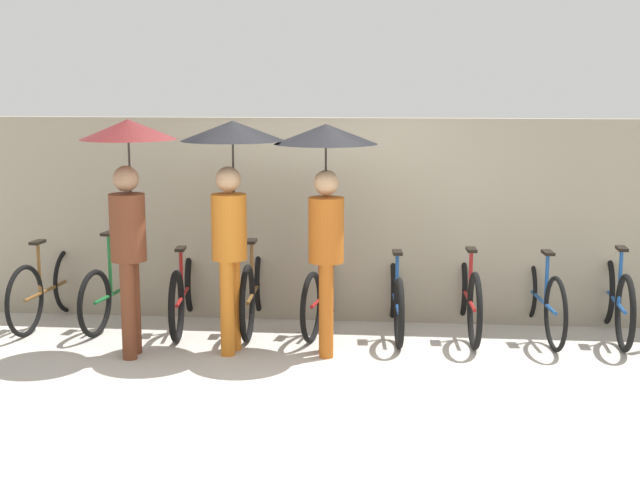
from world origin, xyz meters
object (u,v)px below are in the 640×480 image
parked_bicycle_8 (615,299)px  pedestrian_trailing (326,179)px  parked_bicycle_2 (185,291)px  parked_bicycle_6 (467,295)px  parked_bicycle_5 (395,297)px  pedestrian_center (231,175)px  parked_bicycle_7 (540,297)px  parked_bicycle_4 (325,293)px  pedestrian_leading (128,180)px  parked_bicycle_3 (255,289)px  parked_bicycle_0 (49,288)px  parked_bicycle_1 (120,288)px

parked_bicycle_8 → pedestrian_trailing: pedestrian_trailing is taller
parked_bicycle_2 → parked_bicycle_6: (2.85, 0.04, 0.02)m
parked_bicycle_8 → parked_bicycle_5: bearing=93.1°
parked_bicycle_8 → pedestrian_center: size_ratio=0.79×
parked_bicycle_2 → parked_bicycle_7: parked_bicycle_7 is taller
parked_bicycle_4 → pedestrian_trailing: pedestrian_trailing is taller
pedestrian_center → pedestrian_leading: bearing=-159.3°
parked_bicycle_3 → pedestrian_leading: bearing=134.4°
parked_bicycle_2 → parked_bicycle_3: size_ratio=0.99×
parked_bicycle_0 → parked_bicycle_7: parked_bicycle_0 is taller
parked_bicycle_4 → pedestrian_center: bearing=145.9°
parked_bicycle_3 → pedestrian_center: pedestrian_center is taller
parked_bicycle_2 → pedestrian_leading: bearing=159.6°
parked_bicycle_1 → pedestrian_trailing: 2.68m
parked_bicycle_1 → pedestrian_center: bearing=-114.5°
pedestrian_center → pedestrian_trailing: bearing=9.9°
parked_bicycle_3 → parked_bicycle_5: bearing=-94.6°
pedestrian_trailing → parked_bicycle_5: bearing=42.2°
parked_bicycle_2 → parked_bicycle_7: 3.56m
parked_bicycle_5 → pedestrian_leading: bearing=107.0°
pedestrian_leading → pedestrian_trailing: (1.75, 0.22, 0.01)m
parked_bicycle_2 → pedestrian_leading: pedestrian_leading is taller
parked_bicycle_8 → pedestrian_trailing: size_ratio=0.80×
pedestrian_center → pedestrian_trailing: size_ratio=1.01×
parked_bicycle_1 → parked_bicycle_4: (2.14, -0.03, 0.01)m
parked_bicycle_4 → parked_bicycle_8: 2.85m
parked_bicycle_6 → parked_bicycle_5: bearing=91.2°
parked_bicycle_3 → parked_bicycle_7: size_ratio=1.01×
parked_bicycle_1 → parked_bicycle_8: parked_bicycle_8 is taller
parked_bicycle_2 → parked_bicycle_8: bearing=-95.5°
parked_bicycle_6 → pedestrian_center: (-2.20, -0.79, 1.26)m
parked_bicycle_8 → pedestrian_center: pedestrian_center is taller
parked_bicycle_4 → pedestrian_leading: bearing=130.6°
parked_bicycle_5 → parked_bicycle_8: 2.14m
parked_bicycle_6 → parked_bicycle_2: bearing=87.7°
parked_bicycle_4 → parked_bicycle_6: (1.42, -0.03, 0.02)m
parked_bicycle_1 → parked_bicycle_6: (3.56, -0.06, 0.02)m
parked_bicycle_2 → pedestrian_center: size_ratio=0.84×
parked_bicycle_2 → pedestrian_center: bearing=-145.0°
parked_bicycle_7 → pedestrian_leading: size_ratio=0.84×
parked_bicycle_3 → parked_bicycle_7: bearing=-92.2°
parked_bicycle_8 → pedestrian_trailing: bearing=107.3°
parked_bicycle_0 → pedestrian_center: size_ratio=0.79×
parked_bicycle_4 → pedestrian_trailing: (0.08, -0.80, 1.25)m
parked_bicycle_2 → parked_bicycle_7: (3.56, 0.04, 0.01)m
parked_bicycle_6 → parked_bicycle_8: 1.43m
parked_bicycle_2 → parked_bicycle_7: bearing=-95.2°
pedestrian_center → parked_bicycle_2: bearing=139.2°
parked_bicycle_0 → parked_bicycle_1: (0.71, 0.11, -0.02)m
parked_bicycle_3 → parked_bicycle_5: (1.42, -0.07, -0.04)m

